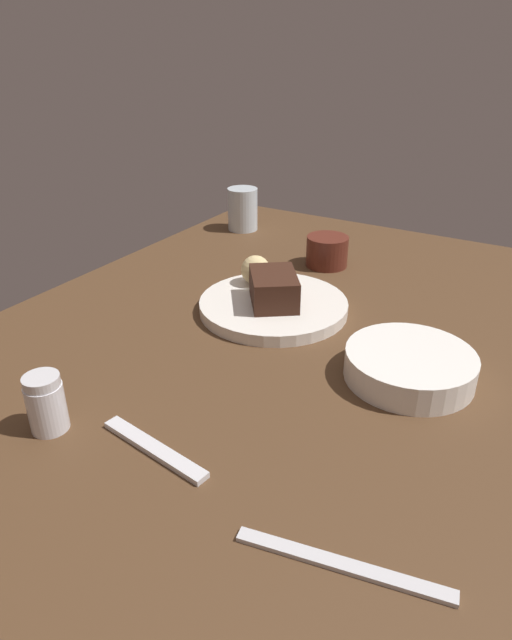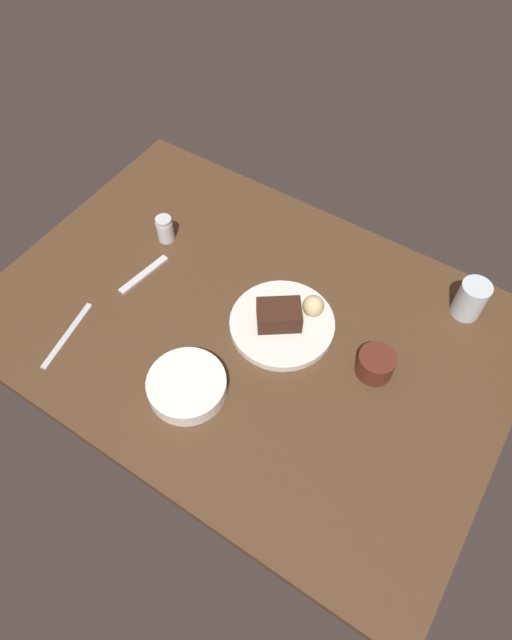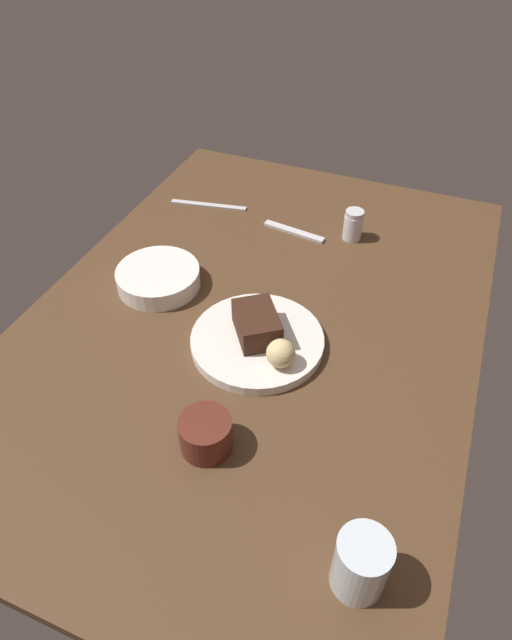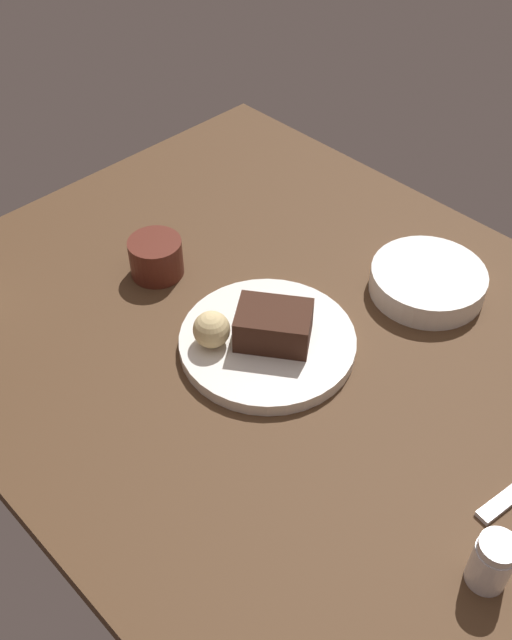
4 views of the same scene
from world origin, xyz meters
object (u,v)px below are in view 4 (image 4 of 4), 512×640
object	(u,v)px
chocolate_cake_slice	(274,325)
bread_roll	(212,329)
coffee_cup	(156,257)
side_bowl	(427,281)
dessert_plate	(267,342)
salt_shaker	(492,562)

from	to	relation	value
chocolate_cake_slice	bread_roll	xyz separation A→B (cm)	(5.20, 6.48, 0.01)
coffee_cup	side_bowl	bearing A→B (deg)	-140.37
dessert_plate	chocolate_cake_slice	world-z (taller)	chocolate_cake_slice
bread_roll	salt_shaker	bearing A→B (deg)	178.42
dessert_plate	chocolate_cake_slice	distance (cm)	3.57
side_bowl	chocolate_cake_slice	bearing A→B (deg)	72.87
side_bowl	coffee_cup	xyz separation A→B (cm)	(31.35, 25.96, 1.02)
chocolate_cake_slice	bread_roll	distance (cm)	8.31
bread_roll	coffee_cup	size ratio (longest dim) A/B	0.62
chocolate_cake_slice	coffee_cup	world-z (taller)	chocolate_cake_slice
bread_roll	coffee_cup	bearing A→B (deg)	-15.70
salt_shaker	side_bowl	bearing A→B (deg)	-45.89
chocolate_cake_slice	bread_roll	bearing A→B (deg)	51.25
bread_roll	coffee_cup	distance (cm)	19.31
chocolate_cake_slice	salt_shaker	bearing A→B (deg)	168.83
side_bowl	coffee_cup	size ratio (longest dim) A/B	2.09
dessert_plate	salt_shaker	distance (cm)	40.48
dessert_plate	side_bowl	size ratio (longest dim) A/B	1.43
chocolate_cake_slice	bread_roll	world-z (taller)	same
dessert_plate	side_bowl	world-z (taller)	side_bowl
bread_roll	chocolate_cake_slice	bearing A→B (deg)	-128.75
bread_roll	coffee_cup	xyz separation A→B (cm)	(18.54, -5.21, -1.48)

